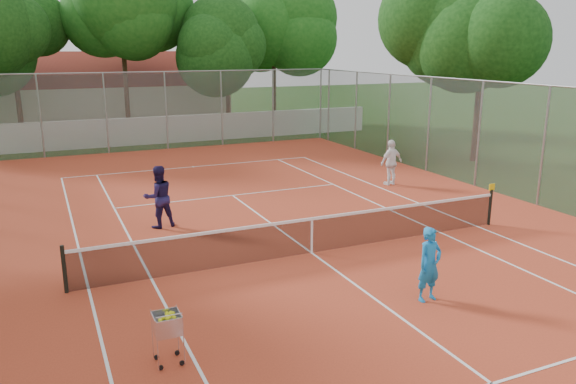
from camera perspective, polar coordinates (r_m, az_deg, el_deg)
name	(u,v)px	position (r m, az deg, el deg)	size (l,w,h in m)	color
ground	(312,254)	(14.62, 2.41, -6.28)	(120.00, 120.00, 0.00)	#16360E
court_pad	(312,253)	(14.61, 2.41, -6.25)	(18.00, 34.00, 0.02)	#BC4124
court_lines	(312,253)	(14.61, 2.41, -6.20)	(10.98, 23.78, 0.01)	white
tennis_net	(312,235)	(14.44, 2.43, -4.39)	(11.88, 0.10, 0.98)	black
perimeter_fence	(312,179)	(14.04, 2.50, 1.38)	(18.00, 34.00, 4.00)	slate
boundary_wall	(160,130)	(32.12, -12.91, 6.16)	(26.00, 0.30, 1.50)	white
clubhouse	(100,92)	(41.54, -18.57, 9.59)	(16.40, 9.00, 4.40)	beige
tropical_trees	(145,51)	(34.77, -14.33, 13.72)	(29.00, 19.00, 10.00)	#0F380E
player_near	(430,264)	(12.08, 14.18, -7.14)	(0.58, 0.38, 1.59)	#177BC6
player_far_left	(159,197)	(16.84, -13.01, -0.48)	(0.90, 0.70, 1.85)	#1E1745
player_far_right	(391,162)	(21.96, 10.45, 2.98)	(1.03, 0.43, 1.76)	white
ball_hopper	(168,337)	(9.84, -12.12, -14.17)	(0.47, 0.47, 0.98)	silver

